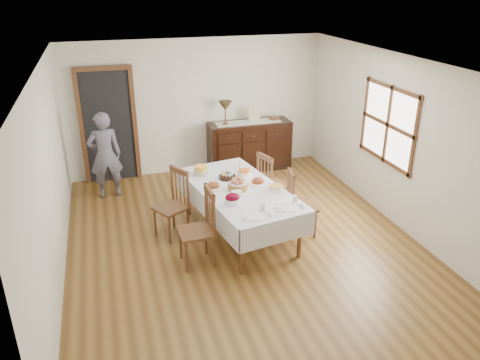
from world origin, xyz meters
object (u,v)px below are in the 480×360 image
object	(u,v)px
dining_table	(239,194)
person	(105,152)
chair_right_near	(299,202)
chair_left_far	(173,203)
sideboard	(249,146)
table_lamp	(225,107)
chair_right_far	(271,183)
chair_left_near	(200,227)

from	to	relation	value
dining_table	person	world-z (taller)	person
person	dining_table	bearing A→B (deg)	127.61
person	chair_right_near	bearing A→B (deg)	135.63
person	chair_left_far	bearing A→B (deg)	112.60
sideboard	dining_table	bearing A→B (deg)	-110.96
chair_right_near	dining_table	bearing A→B (deg)	86.23
person	table_lamp	world-z (taller)	person
chair_right_near	sideboard	bearing A→B (deg)	8.47
chair_right_far	sideboard	world-z (taller)	chair_right_far
chair_right_near	chair_left_near	bearing A→B (deg)	113.47
chair_right_near	sideboard	world-z (taller)	chair_right_near
sideboard	chair_right_far	bearing A→B (deg)	-97.19
dining_table	chair_right_near	xyz separation A→B (m)	(0.87, -0.22, -0.17)
chair_right_far	person	xyz separation A→B (m)	(-2.56, 1.42, 0.30)
chair_left_far	table_lamp	bearing A→B (deg)	118.44
chair_left_near	chair_right_far	bearing A→B (deg)	126.38
chair_left_near	table_lamp	size ratio (longest dim) A/B	2.36
dining_table	table_lamp	xyz separation A→B (m)	(0.47, 2.50, 0.66)
chair_right_near	person	xyz separation A→B (m)	(-2.71, 2.20, 0.31)
chair_right_far	person	bearing A→B (deg)	44.81
dining_table	chair_left_near	distance (m)	0.95
chair_right_near	sideboard	size ratio (longest dim) A/B	0.62
chair_right_far	sideboard	xyz separation A→B (m)	(0.25, 1.95, -0.03)
person	table_lamp	size ratio (longest dim) A/B	3.60
table_lamp	person	bearing A→B (deg)	-167.36
person	table_lamp	distance (m)	2.42
chair_left_near	chair_right_far	size ratio (longest dim) A/B	1.04
dining_table	person	distance (m)	2.71
chair_right_far	person	distance (m)	2.94
chair_left_far	person	size ratio (longest dim) A/B	0.63
chair_right_near	chair_right_far	size ratio (longest dim) A/B	0.98
chair_left_near	chair_left_far	xyz separation A→B (m)	(-0.22, 0.87, -0.02)
dining_table	table_lamp	bearing A→B (deg)	69.25
chair_left_near	chair_left_far	bearing A→B (deg)	-168.26
dining_table	person	xyz separation A→B (m)	(-1.84, 1.98, 0.15)
dining_table	sideboard	bearing A→B (deg)	58.86
chair_right_near	chair_right_far	xyz separation A→B (m)	(-0.16, 0.78, 0.01)
chair_left_near	person	world-z (taller)	person
chair_right_far	dining_table	bearing A→B (deg)	111.81
chair_left_near	dining_table	bearing A→B (deg)	126.95
dining_table	chair_left_far	xyz separation A→B (m)	(-0.94, 0.28, -0.15)
chair_right_far	chair_left_near	bearing A→B (deg)	112.40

